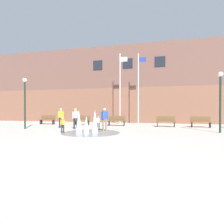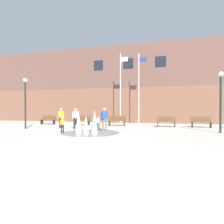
{
  "view_description": "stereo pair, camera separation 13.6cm",
  "coord_description": "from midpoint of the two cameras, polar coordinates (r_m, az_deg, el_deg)",
  "views": [
    {
      "loc": [
        2.67,
        -5.24,
        1.48
      ],
      "look_at": [
        -0.35,
        7.91,
        1.3
      ],
      "focal_mm": 28.0,
      "sensor_mm": 36.0,
      "label": 1
    },
    {
      "loc": [
        2.8,
        -5.21,
        1.48
      ],
      "look_at": [
        -0.35,
        7.91,
        1.3
      ],
      "focal_mm": 28.0,
      "sensor_mm": 36.0,
      "label": 2
    }
  ],
  "objects": [
    {
      "name": "adult_watching",
      "position": [
        12.17,
        -2.75,
        -1.81
      ],
      "size": [
        0.5,
        0.34,
        1.59
      ],
      "rotation": [
        0.0,
        0.0,
        0.49
      ],
      "color": "#89755B",
      "rests_on": "ground"
    },
    {
      "name": "child_in_fountain",
      "position": [
        12.74,
        -4.85,
        -3.29
      ],
      "size": [
        0.31,
        0.14,
        0.99
      ],
      "rotation": [
        0.0,
        0.0,
        -3.08
      ],
      "color": "#28282D",
      "rests_on": "ground"
    },
    {
      "name": "flagpole_left",
      "position": [
        17.96,
        2.51,
        8.32
      ],
      "size": [
        0.8,
        0.1,
        7.21
      ],
      "color": "silver",
      "rests_on": "ground"
    },
    {
      "name": "library_building",
      "position": [
        22.86,
        6.0,
        8.16
      ],
      "size": [
        36.0,
        6.05,
        8.85
      ],
      "color": "brown",
      "rests_on": "ground"
    },
    {
      "name": "splash_fountain",
      "position": [
        11.12,
        -8.34,
        -3.78
      ],
      "size": [
        3.73,
        3.73,
        1.48
      ],
      "color": "gray",
      "rests_on": "ground"
    },
    {
      "name": "adult_in_red",
      "position": [
        13.7,
        -12.12,
        -1.54
      ],
      "size": [
        0.5,
        0.39,
        1.59
      ],
      "rotation": [
        0.0,
        0.0,
        -1.0
      ],
      "color": "#28282D",
      "rests_on": "ground"
    },
    {
      "name": "adult_near_bench",
      "position": [
        14.68,
        -16.58,
        -1.4
      ],
      "size": [
        0.5,
        0.24,
        1.59
      ],
      "rotation": [
        0.0,
        0.0,
        3.02
      ],
      "color": "#1E233D",
      "rests_on": "ground"
    },
    {
      "name": "lamp_post_right_lane",
      "position": [
        13.13,
        31.63,
        5.31
      ],
      "size": [
        0.32,
        0.32,
        3.9
      ],
      "color": "#192D23",
      "rests_on": "ground"
    },
    {
      "name": "park_bench_left_of_flagpoles",
      "position": [
        17.25,
        -10.05,
        -2.57
      ],
      "size": [
        1.6,
        0.44,
        0.91
      ],
      "color": "#28282D",
      "rests_on": "ground"
    },
    {
      "name": "park_bench_far_left",
      "position": [
        18.96,
        -20.5,
        -2.31
      ],
      "size": [
        1.6,
        0.44,
        0.91
      ],
      "color": "#28282D",
      "rests_on": "ground"
    },
    {
      "name": "flagpole_right",
      "position": [
        17.71,
        8.48,
        8.18
      ],
      "size": [
        0.8,
        0.1,
        7.06
      ],
      "color": "silver",
      "rests_on": "ground"
    },
    {
      "name": "park_bench_under_left_flagpole",
      "position": [
        16.09,
        1.29,
        -2.8
      ],
      "size": [
        1.6,
        0.44,
        0.91
      ],
      "color": "#28282D",
      "rests_on": "ground"
    },
    {
      "name": "child_running",
      "position": [
        11.61,
        -16.14,
        -3.72
      ],
      "size": [
        0.31,
        0.22,
        0.99
      ],
      "rotation": [
        0.0,
        0.0,
        2.52
      ],
      "color": "#28282D",
      "rests_on": "ground"
    },
    {
      "name": "park_bench_near_trashcan",
      "position": [
        15.78,
        16.89,
        -2.91
      ],
      "size": [
        1.6,
        0.44,
        0.91
      ],
      "color": "#28282D",
      "rests_on": "ground"
    },
    {
      "name": "park_bench_far_right",
      "position": [
        16.34,
        26.73,
        -2.83
      ],
      "size": [
        1.6,
        0.44,
        0.91
      ],
      "color": "#28282D",
      "rests_on": "ground"
    },
    {
      "name": "lamp_post_left_lane",
      "position": [
        15.18,
        -26.81,
        4.78
      ],
      "size": [
        0.32,
        0.32,
        3.93
      ],
      "color": "#192D23",
      "rests_on": "ground"
    },
    {
      "name": "ground_plane",
      "position": [
        6.08,
        -14.65,
        -13.33
      ],
      "size": [
        100.0,
        100.0,
        0.0
      ],
      "primitive_type": "plane",
      "color": "#B2ADA3"
    }
  ]
}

